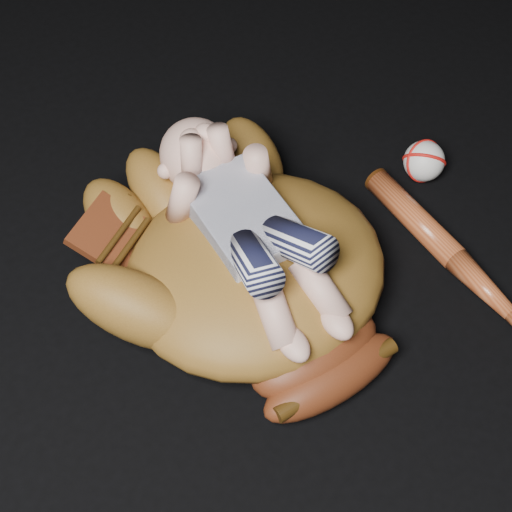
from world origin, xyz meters
name	(u,v)px	position (x,y,z in m)	size (l,w,h in m)	color
baseball_glove	(255,261)	(-0.03, -0.02, 0.08)	(0.46, 0.53, 0.17)	brown
newborn_baby	(254,228)	(-0.02, 0.00, 0.14)	(0.18, 0.40, 0.16)	#DAA18C
baseball_bat	(467,270)	(0.26, -0.15, 0.02)	(0.04, 0.43, 0.04)	#9B411E
baseball	(424,161)	(0.33, 0.05, 0.03)	(0.07, 0.07, 0.07)	silver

